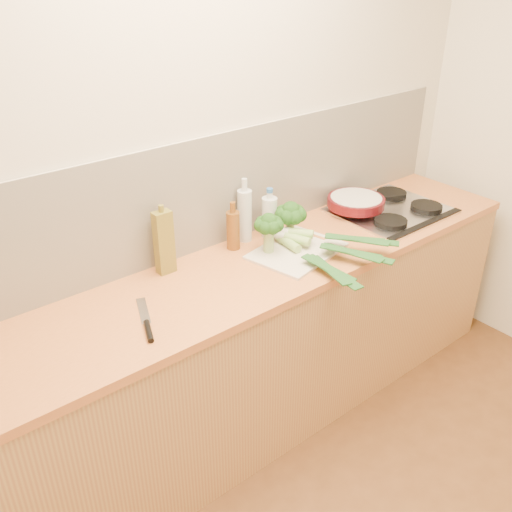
{
  "coord_description": "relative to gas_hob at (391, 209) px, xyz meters",
  "views": [
    {
      "loc": [
        -1.34,
        -0.54,
        2.18
      ],
      "look_at": [
        -0.01,
        1.1,
        1.02
      ],
      "focal_mm": 40.0,
      "sensor_mm": 36.0,
      "label": 1
    }
  ],
  "objects": [
    {
      "name": "oil_tin",
      "position": [
        -1.29,
        0.21,
        0.13
      ],
      "size": [
        0.08,
        0.05,
        0.32
      ],
      "color": "olive",
      "rests_on": "counter"
    },
    {
      "name": "skillet",
      "position": [
        -0.16,
        0.12,
        0.05
      ],
      "size": [
        0.43,
        0.31,
        0.05
      ],
      "rotation": [
        0.0,
        0.0,
        -0.39
      ],
      "color": "#540E13",
      "rests_on": "gas_hob"
    },
    {
      "name": "chefs_knife",
      "position": [
        -1.57,
        -0.11,
        -0.01
      ],
      "size": [
        0.14,
        0.3,
        0.02
      ],
      "rotation": [
        0.0,
        0.0,
        -0.38
      ],
      "color": "silver",
      "rests_on": "counter"
    },
    {
      "name": "gas_hob",
      "position": [
        0.0,
        0.0,
        0.0
      ],
      "size": [
        0.58,
        0.5,
        0.04
      ],
      "color": "silver",
      "rests_on": "counter"
    },
    {
      "name": "amber_bottle",
      "position": [
        -0.92,
        0.21,
        0.08
      ],
      "size": [
        0.06,
        0.06,
        0.24
      ],
      "color": "brown",
      "rests_on": "counter"
    },
    {
      "name": "leek_front",
      "position": [
        -0.73,
        -0.04,
        0.02
      ],
      "size": [
        0.13,
        0.69,
        0.04
      ],
      "rotation": [
        0.0,
        0.0,
        -0.1
      ],
      "color": "white",
      "rests_on": "chopping_board"
    },
    {
      "name": "broccoli_left",
      "position": [
        -0.83,
        0.06,
        0.13
      ],
      "size": [
        0.14,
        0.14,
        0.19
      ],
      "color": "#8EAB64",
      "rests_on": "chopping_board"
    },
    {
      "name": "room_shell",
      "position": [
        -1.02,
        0.29,
        0.26
      ],
      "size": [
        3.5,
        3.5,
        3.5
      ],
      "color": "beige",
      "rests_on": "ground"
    },
    {
      "name": "water_bottle",
      "position": [
        -0.7,
        0.2,
        0.08
      ],
      "size": [
        0.08,
        0.08,
        0.23
      ],
      "color": "silver",
      "rests_on": "counter"
    },
    {
      "name": "broccoli_right",
      "position": [
        -0.65,
        0.1,
        0.13
      ],
      "size": [
        0.15,
        0.16,
        0.19
      ],
      "color": "#8EAB64",
      "rests_on": "chopping_board"
    },
    {
      "name": "counter",
      "position": [
        -1.02,
        0.0,
        -0.46
      ],
      "size": [
        3.2,
        0.62,
        0.9
      ],
      "color": "tan",
      "rests_on": "ground"
    },
    {
      "name": "leek_mid",
      "position": [
        -0.66,
        -0.08,
        0.04
      ],
      "size": [
        0.27,
        0.6,
        0.04
      ],
      "rotation": [
        0.0,
        0.0,
        0.38
      ],
      "color": "white",
      "rests_on": "chopping_board"
    },
    {
      "name": "chopping_board",
      "position": [
        -0.71,
        -0.02,
        -0.01
      ],
      "size": [
        0.48,
        0.4,
        0.01
      ],
      "primitive_type": "cube",
      "rotation": [
        0.0,
        0.0,
        0.22
      ],
      "color": "silver",
      "rests_on": "counter"
    },
    {
      "name": "glass_bottle",
      "position": [
        -0.82,
        0.24,
        0.12
      ],
      "size": [
        0.07,
        0.07,
        0.32
      ],
      "color": "silver",
      "rests_on": "counter"
    },
    {
      "name": "leek_back",
      "position": [
        -0.61,
        -0.06,
        0.06
      ],
      "size": [
        0.39,
        0.52,
        0.04
      ],
      "rotation": [
        0.0,
        0.0,
        0.63
      ],
      "color": "white",
      "rests_on": "chopping_board"
    }
  ]
}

